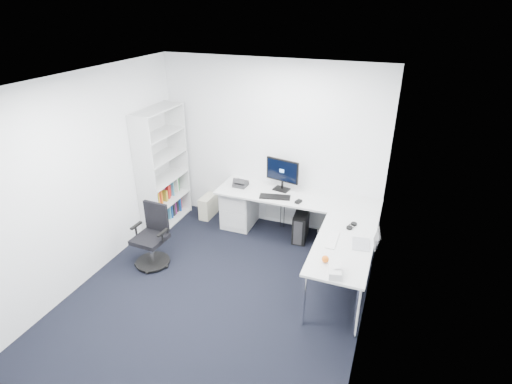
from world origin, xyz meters
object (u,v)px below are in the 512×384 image
(task_chair, at_px, (150,237))
(bookshelf, at_px, (162,168))
(monitor, at_px, (282,175))
(laptop, at_px, (362,237))
(l_desk, at_px, (289,227))

(task_chair, bearing_deg, bookshelf, 115.34)
(monitor, bearing_deg, bookshelf, -156.00)
(monitor, relative_size, laptop, 1.82)
(task_chair, distance_m, monitor, 2.19)
(task_chair, bearing_deg, laptop, 11.78)
(l_desk, xyz_separation_m, bookshelf, (-2.17, 0.05, 0.62))
(bookshelf, xyz_separation_m, monitor, (1.89, 0.42, 0.01))
(l_desk, height_order, bookshelf, bookshelf)
(l_desk, distance_m, bookshelf, 2.26)
(monitor, distance_m, laptop, 1.80)
(laptop, bearing_deg, task_chair, -179.61)
(l_desk, bearing_deg, monitor, 120.81)
(bookshelf, distance_m, monitor, 1.94)
(monitor, height_order, laptop, monitor)
(monitor, bearing_deg, laptop, -28.10)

